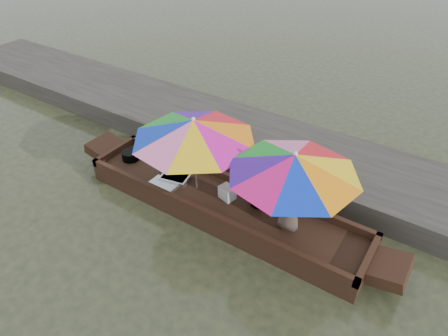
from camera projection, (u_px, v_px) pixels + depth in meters
The scene contains 11 objects.
water at pixel (221, 213), 7.66m from camera, with size 80.00×80.00×0.00m, color #2A2F20.
dock at pixel (275, 150), 9.00m from camera, with size 22.00×2.20×0.50m, color #2D2B26.
boat_hull at pixel (221, 206), 7.56m from camera, with size 5.61×1.20×0.35m, color black.
cooking_pot at pixel (130, 155), 8.47m from camera, with size 0.37×0.37×0.19m, color black.
tray_crayfish at pixel (175, 178), 7.91m from camera, with size 0.55×0.38×0.09m, color silver.
tray_scallop at pixel (163, 185), 7.74m from camera, with size 0.55×0.38×0.06m, color silver.
charcoal_grill at pixel (259, 200), 7.30m from camera, with size 0.34×0.34×0.16m, color black.
supply_bag at pixel (227, 193), 7.40m from camera, with size 0.28×0.22×0.26m, color silver.
vendor at pixel (291, 204), 6.55m from camera, with size 0.50×0.33×1.03m, color #4E4135.
umbrella_bow at pixel (195, 155), 7.26m from camera, with size 2.25×2.25×1.55m, color orange, non-canonical shape.
umbrella_stern at pixel (291, 192), 6.40m from camera, with size 2.13×2.13×1.55m, color yellow, non-canonical shape.
Camera 1 is at (3.20, -4.73, 5.19)m, focal length 32.00 mm.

